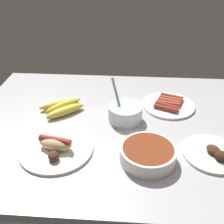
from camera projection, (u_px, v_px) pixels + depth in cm
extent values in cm
cube|color=#B2B2B7|center=(116.00, 126.00, 108.88)|extent=(120.00, 90.00, 3.00)
cylinder|color=silver|center=(125.00, 113.00, 108.65)|extent=(13.84, 13.84, 6.28)
cylinder|color=beige|center=(125.00, 110.00, 107.98)|extent=(12.18, 12.18, 2.83)
cube|color=#B7B7BC|center=(118.00, 97.00, 107.08)|extent=(5.54, 9.53, 13.20)
cylinder|color=white|center=(56.00, 149.00, 93.68)|extent=(25.53, 25.53, 1.00)
ellipsoid|color=#E5C689|center=(55.00, 143.00, 92.25)|extent=(12.80, 8.28, 4.40)
cylinder|color=maroon|center=(55.00, 140.00, 91.60)|extent=(11.49, 4.64, 2.40)
ellipsoid|color=#472819|center=(54.00, 156.00, 87.81)|extent=(4.88, 5.36, 2.80)
cylinder|color=white|center=(212.00, 153.00, 91.76)|extent=(20.35, 20.35, 1.00)
ellipsoid|color=#381E14|center=(223.00, 156.00, 87.82)|extent=(6.79, 6.32, 2.72)
ellipsoid|color=#472819|center=(213.00, 150.00, 90.84)|extent=(6.07, 6.47, 2.33)
ellipsoid|color=gold|center=(65.00, 111.00, 112.75)|extent=(15.73, 13.94, 3.48)
ellipsoid|color=gold|center=(63.00, 107.00, 115.16)|extent=(14.22, 13.70, 3.95)
ellipsoid|color=gold|center=(60.00, 104.00, 117.87)|extent=(17.94, 12.43, 3.32)
cylinder|color=white|center=(148.00, 154.00, 88.50)|extent=(18.51, 18.51, 4.98)
cylinder|color=maroon|center=(148.00, 149.00, 87.39)|extent=(16.66, 16.66, 1.00)
cylinder|color=white|center=(168.00, 105.00, 118.99)|extent=(22.83, 22.83, 1.00)
cylinder|color=maroon|center=(172.00, 97.00, 122.44)|extent=(10.08, 5.44, 2.01)
cylinder|color=#AD472D|center=(171.00, 99.00, 120.74)|extent=(10.15, 5.00, 2.01)
cylinder|color=#AD472D|center=(169.00, 101.00, 119.04)|extent=(10.16, 4.99, 2.01)
cylinder|color=#AD472D|center=(168.00, 103.00, 117.33)|extent=(10.18, 4.75, 2.01)
cylinder|color=maroon|center=(167.00, 106.00, 115.63)|extent=(9.93, 6.06, 2.01)
cylinder|color=maroon|center=(165.00, 108.00, 113.93)|extent=(10.02, 5.74, 2.01)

